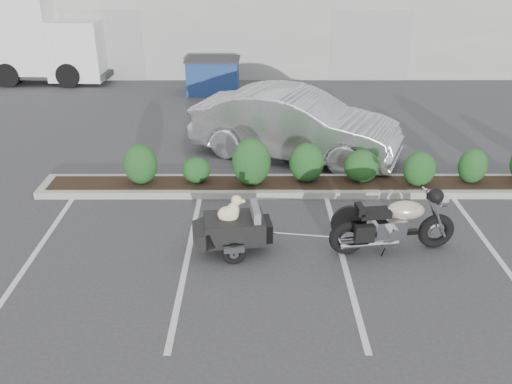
{
  "coord_description": "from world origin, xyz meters",
  "views": [
    {
      "loc": [
        -0.32,
        -8.57,
        5.1
      ],
      "look_at": [
        -0.3,
        0.5,
        0.75
      ],
      "focal_mm": 38.0,
      "sensor_mm": 36.0,
      "label": 1
    }
  ],
  "objects_px": {
    "motorcycle": "(394,225)",
    "pet_trailer": "(233,228)",
    "delivery_truck": "(20,40)",
    "sedan": "(295,124)",
    "dumpster": "(213,76)"
  },
  "relations": [
    {
      "from": "motorcycle",
      "to": "sedan",
      "type": "relative_size",
      "value": 0.45
    },
    {
      "from": "sedan",
      "to": "dumpster",
      "type": "relative_size",
      "value": 2.71
    },
    {
      "from": "sedan",
      "to": "delivery_truck",
      "type": "distance_m",
      "value": 12.61
    },
    {
      "from": "motorcycle",
      "to": "dumpster",
      "type": "relative_size",
      "value": 1.21
    },
    {
      "from": "motorcycle",
      "to": "delivery_truck",
      "type": "distance_m",
      "value": 16.77
    },
    {
      "from": "motorcycle",
      "to": "pet_trailer",
      "type": "height_order",
      "value": "motorcycle"
    },
    {
      "from": "pet_trailer",
      "to": "delivery_truck",
      "type": "xyz_separation_m",
      "value": [
        -8.4,
        12.43,
        1.03
      ]
    },
    {
      "from": "pet_trailer",
      "to": "dumpster",
      "type": "bearing_deg",
      "value": 88.22
    },
    {
      "from": "pet_trailer",
      "to": "delivery_truck",
      "type": "height_order",
      "value": "delivery_truck"
    },
    {
      "from": "motorcycle",
      "to": "pet_trailer",
      "type": "bearing_deg",
      "value": 171.97
    },
    {
      "from": "sedan",
      "to": "motorcycle",
      "type": "bearing_deg",
      "value": -140.05
    },
    {
      "from": "motorcycle",
      "to": "pet_trailer",
      "type": "distance_m",
      "value": 2.79
    },
    {
      "from": "sedan",
      "to": "dumpster",
      "type": "xyz_separation_m",
      "value": [
        -2.45,
        5.99,
        -0.22
      ]
    },
    {
      "from": "delivery_truck",
      "to": "dumpster",
      "type": "bearing_deg",
      "value": -12.61
    },
    {
      "from": "motorcycle",
      "to": "sedan",
      "type": "bearing_deg",
      "value": 99.8
    }
  ]
}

